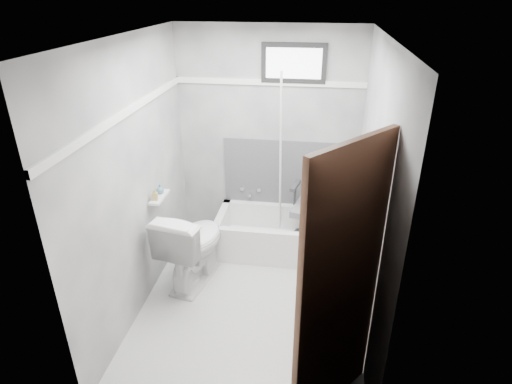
% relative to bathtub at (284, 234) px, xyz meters
% --- Properties ---
extents(floor, '(2.60, 2.60, 0.00)m').
position_rel_bathtub_xyz_m(floor, '(-0.23, -0.93, -0.21)').
color(floor, silver).
rests_on(floor, ground).
extents(ceiling, '(2.60, 2.60, 0.00)m').
position_rel_bathtub_xyz_m(ceiling, '(-0.23, -0.93, 2.19)').
color(ceiling, silver).
rests_on(ceiling, floor).
extents(wall_back, '(2.00, 0.02, 2.40)m').
position_rel_bathtub_xyz_m(wall_back, '(-0.23, 0.37, 0.99)').
color(wall_back, slate).
rests_on(wall_back, floor).
extents(wall_front, '(2.00, 0.02, 2.40)m').
position_rel_bathtub_xyz_m(wall_front, '(-0.23, -2.23, 0.99)').
color(wall_front, slate).
rests_on(wall_front, floor).
extents(wall_left, '(0.02, 2.60, 2.40)m').
position_rel_bathtub_xyz_m(wall_left, '(-1.23, -0.93, 0.99)').
color(wall_left, slate).
rests_on(wall_left, floor).
extents(wall_right, '(0.02, 2.60, 2.40)m').
position_rel_bathtub_xyz_m(wall_right, '(0.77, -0.93, 0.99)').
color(wall_right, slate).
rests_on(wall_right, floor).
extents(bathtub, '(1.50, 0.70, 0.42)m').
position_rel_bathtub_xyz_m(bathtub, '(0.00, 0.00, 0.00)').
color(bathtub, white).
rests_on(bathtub, floor).
extents(office_chair, '(0.67, 0.67, 0.96)m').
position_rel_bathtub_xyz_m(office_chair, '(0.34, 0.05, 0.39)').
color(office_chair, slate).
rests_on(office_chair, bathtub).
extents(toilet, '(0.63, 0.91, 0.82)m').
position_rel_bathtub_xyz_m(toilet, '(-0.85, -0.66, 0.20)').
color(toilet, white).
rests_on(toilet, floor).
extents(door, '(0.78, 0.78, 2.00)m').
position_rel_bathtub_xyz_m(door, '(0.75, -2.21, 0.79)').
color(door, '#52351E').
rests_on(door, floor).
extents(window, '(0.66, 0.04, 0.40)m').
position_rel_bathtub_xyz_m(window, '(0.02, 0.36, 1.81)').
color(window, black).
rests_on(window, wall_back).
extents(backerboard, '(1.50, 0.02, 0.78)m').
position_rel_bathtub_xyz_m(backerboard, '(0.02, 0.36, 0.59)').
color(backerboard, '#4C4C4F').
rests_on(backerboard, wall_back).
extents(trim_back, '(2.00, 0.02, 0.06)m').
position_rel_bathtub_xyz_m(trim_back, '(-0.23, 0.36, 1.61)').
color(trim_back, white).
rests_on(trim_back, wall_back).
extents(trim_left, '(0.02, 2.60, 0.06)m').
position_rel_bathtub_xyz_m(trim_left, '(-1.22, -0.93, 1.61)').
color(trim_left, white).
rests_on(trim_left, wall_left).
extents(pole, '(0.02, 0.34, 1.93)m').
position_rel_bathtub_xyz_m(pole, '(-0.07, 0.13, 0.84)').
color(pole, silver).
rests_on(pole, bathtub).
extents(shelf, '(0.10, 0.32, 0.02)m').
position_rel_bathtub_xyz_m(shelf, '(-1.16, -0.62, 0.69)').
color(shelf, silver).
rests_on(shelf, wall_left).
extents(soap_bottle_a, '(0.06, 0.06, 0.12)m').
position_rel_bathtub_xyz_m(soap_bottle_a, '(-1.17, -0.70, 0.76)').
color(soap_bottle_a, '#A28F51').
rests_on(soap_bottle_a, shelf).
extents(soap_bottle_b, '(0.10, 0.10, 0.10)m').
position_rel_bathtub_xyz_m(soap_bottle_b, '(-1.17, -0.56, 0.75)').
color(soap_bottle_b, teal).
rests_on(soap_bottle_b, shelf).
extents(faucet, '(0.26, 0.10, 0.16)m').
position_rel_bathtub_xyz_m(faucet, '(-0.43, 0.34, 0.34)').
color(faucet, silver).
rests_on(faucet, wall_back).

